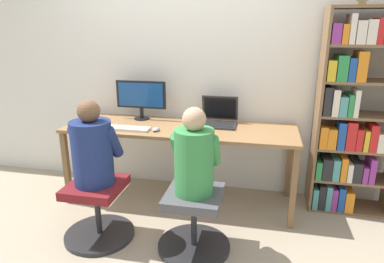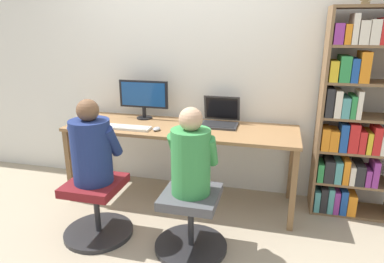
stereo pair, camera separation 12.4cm
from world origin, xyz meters
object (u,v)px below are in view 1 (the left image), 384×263
Objects in this scene: keyboard at (127,128)px; bookshelf at (351,119)px; office_chair_left at (98,210)px; office_chair_right at (194,220)px; person_at_laptop at (194,157)px; laptop at (218,119)px; person_at_monitor at (92,149)px; desktop_monitor at (141,98)px.

bookshelf is (2.01, 0.33, 0.11)m from keyboard.
office_chair_right is (0.81, 0.01, 0.00)m from office_chair_left.
office_chair_left is at bearing -179.14° from person_at_laptop.
laptop is 0.92m from person_at_laptop.
office_chair_right is 1.67m from bookshelf.
office_chair_right is 0.97m from person_at_monitor.
person_at_monitor reaches higher than office_chair_right.
office_chair_right is 0.87× the size of person_at_laptop.
office_chair_left is 0.87× the size of person_at_laptop.
laptop is 0.19× the size of bookshelf.
person_at_monitor reaches higher than laptop.
keyboard is at bearing -170.62° from bookshelf.
bookshelf reaches higher than laptop.
keyboard is 0.58m from person_at_monitor.
desktop_monitor is at bearing 86.58° from office_chair_left.
office_chair_right is 0.53m from person_at_laptop.
laptop is 0.83× the size of keyboard.
keyboard is 0.65× the size of person_at_laptop.
office_chair_right is 0.31× the size of bookshelf.
person_at_laptop is at bearing -51.87° from desktop_monitor.
office_chair_left is at bearing -90.00° from person_at_monitor.
person_at_monitor is at bearing -93.44° from desktop_monitor.
laptop is at bearing 23.14° from keyboard.
bookshelf is at bearing 23.88° from office_chair_left.
desktop_monitor is 1.43m from office_chair_right.
laptop is at bearing 86.66° from person_at_laptop.
office_chair_right is at bearing -90.00° from person_at_laptop.
person_at_laptop is 1.54m from bookshelf.
desktop_monitor is 1.47× the size of laptop.
person_at_monitor reaches higher than person_at_laptop.
laptop is 0.54× the size of person_at_laptop.
laptop is 0.62× the size of office_chair_left.
person_at_monitor is at bearing -133.10° from laptop.
desktop_monitor is 1.22m from office_chair_left.
person_at_laptop is (0.81, 0.01, -0.00)m from person_at_monitor.
desktop_monitor is 0.82m from laptop.
desktop_monitor is at bearing 127.98° from office_chair_right.
bookshelf reaches higher than office_chair_right.
bookshelf is (2.06, 0.91, 0.11)m from person_at_monitor.
keyboard is at bearing 85.00° from person_at_monitor.
laptop reaches higher than keyboard.
laptop reaches higher than office_chair_right.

